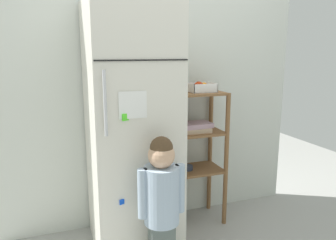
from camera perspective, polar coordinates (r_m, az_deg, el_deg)
name	(u,v)px	position (r m, az deg, el deg)	size (l,w,h in m)	color
ground_plane	(170,236)	(2.75, 0.36, -19.37)	(6.00, 6.00, 0.00)	#999993
kitchen_wall_back	(155,87)	(2.72, -2.32, 5.68)	(2.54, 0.03, 2.27)	silver
refrigerator	(132,129)	(2.35, -6.29, -1.53)	(0.58, 0.68, 1.77)	silver
child_standing	(162,195)	(2.07, -1.13, -12.74)	(0.30, 0.22, 0.93)	#55605B
pantry_shelf_unit	(196,141)	(2.72, 4.78, -3.67)	(0.44, 0.32, 1.10)	brown
fruit_bin	(201,87)	(2.66, 5.77, 5.62)	(0.21, 0.18, 0.09)	white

